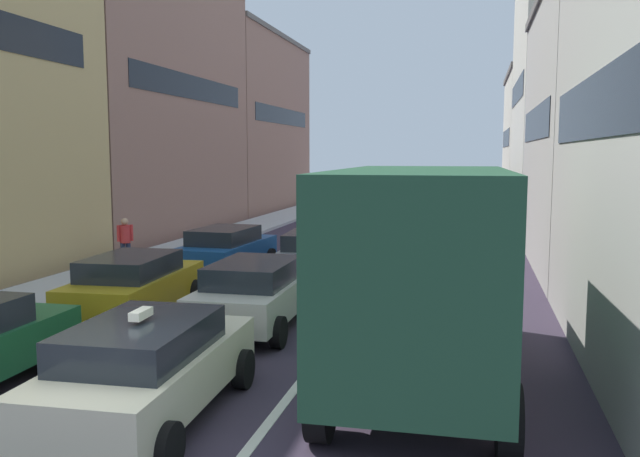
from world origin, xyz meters
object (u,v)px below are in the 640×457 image
object	(u,v)px
removalist_box_truck	(424,268)
sedan_left_lane_third	(226,249)
sedan_centre_lane_second	(256,291)
taxi_centre_lane_front	(148,367)
hatchback_centre_lane_third	(316,254)
wagon_left_lane_second	(134,284)
pedestrian_near_kerb	(125,239)
coupe_centre_lane_fourth	(358,233)
sedan_right_lane_behind_truck	(425,267)
bus_mid_queue_primary	(449,195)

from	to	relation	value
removalist_box_truck	sedan_left_lane_third	world-z (taller)	removalist_box_truck
sedan_centre_lane_second	taxi_centre_lane_front	bearing A→B (deg)	-178.82
sedan_left_lane_third	removalist_box_truck	bearing A→B (deg)	-138.95
sedan_centre_lane_second	hatchback_centre_lane_third	distance (m)	5.61
wagon_left_lane_second	pedestrian_near_kerb	bearing A→B (deg)	28.00
wagon_left_lane_second	pedestrian_near_kerb	size ratio (longest dim) A/B	2.65
coupe_centre_lane_fourth	sedan_centre_lane_second	bearing A→B (deg)	176.42
taxi_centre_lane_front	sedan_right_lane_behind_truck	bearing A→B (deg)	-21.36
taxi_centre_lane_front	hatchback_centre_lane_third	xyz separation A→B (m)	(-0.19, 10.80, -0.00)
wagon_left_lane_second	bus_mid_queue_primary	bearing A→B (deg)	-21.42
sedan_left_lane_third	sedan_right_lane_behind_truck	bearing A→B (deg)	-103.44
bus_mid_queue_primary	sedan_centre_lane_second	bearing A→B (deg)	170.93
taxi_centre_lane_front	sedan_centre_lane_second	world-z (taller)	taxi_centre_lane_front
removalist_box_truck	bus_mid_queue_primary	distance (m)	22.95
wagon_left_lane_second	pedestrian_near_kerb	world-z (taller)	pedestrian_near_kerb
sedan_centre_lane_second	hatchback_centre_lane_third	bearing A→B (deg)	-0.30
sedan_right_lane_behind_truck	removalist_box_truck	bearing A→B (deg)	-176.03
bus_mid_queue_primary	pedestrian_near_kerb	bearing A→B (deg)	143.75
pedestrian_near_kerb	bus_mid_queue_primary	bearing A→B (deg)	-77.72
taxi_centre_lane_front	sedan_centre_lane_second	bearing A→B (deg)	-0.42
removalist_box_truck	hatchback_centre_lane_third	distance (m)	9.44
wagon_left_lane_second	sedan_right_lane_behind_truck	bearing A→B (deg)	-62.29
pedestrian_near_kerb	coupe_centre_lane_fourth	bearing A→B (deg)	-98.06
removalist_box_truck	pedestrian_near_kerb	distance (m)	14.19
coupe_centre_lane_fourth	pedestrian_near_kerb	world-z (taller)	pedestrian_near_kerb
wagon_left_lane_second	sedan_right_lane_behind_truck	xyz separation A→B (m)	(6.41, 3.90, 0.00)
hatchback_centre_lane_third	removalist_box_truck	bearing A→B (deg)	-159.27
sedan_right_lane_behind_truck	hatchback_centre_lane_third	bearing A→B (deg)	64.83
sedan_centre_lane_second	sedan_left_lane_third	size ratio (longest dim) A/B	0.98
removalist_box_truck	wagon_left_lane_second	distance (m)	7.63
taxi_centre_lane_front	wagon_left_lane_second	distance (m)	6.21
removalist_box_truck	sedan_centre_lane_second	size ratio (longest dim) A/B	1.79
coupe_centre_lane_fourth	sedan_left_lane_third	bearing A→B (deg)	144.47
taxi_centre_lane_front	sedan_left_lane_third	size ratio (longest dim) A/B	0.99
sedan_centre_lane_second	bus_mid_queue_primary	bearing A→B (deg)	-10.12
sedan_centre_lane_second	wagon_left_lane_second	bearing A→B (deg)	86.99
taxi_centre_lane_front	pedestrian_near_kerb	distance (m)	13.49
sedan_centre_lane_second	sedan_left_lane_third	xyz separation A→B (m)	(-3.05, 5.92, 0.00)
removalist_box_truck	wagon_left_lane_second	world-z (taller)	removalist_box_truck
sedan_left_lane_third	pedestrian_near_kerb	world-z (taller)	pedestrian_near_kerb
removalist_box_truck	sedan_centre_lane_second	xyz separation A→B (m)	(-3.86, 2.91, -1.18)
taxi_centre_lane_front	removalist_box_truck	bearing A→B (deg)	-60.55
removalist_box_truck	sedan_right_lane_behind_truck	xyz separation A→B (m)	(-0.50, 6.93, -1.18)
sedan_left_lane_third	pedestrian_near_kerb	xyz separation A→B (m)	(-3.81, 0.41, 0.15)
bus_mid_queue_primary	pedestrian_near_kerb	xyz separation A→B (m)	(-10.22, -13.71, -0.81)
hatchback_centre_lane_third	bus_mid_queue_primary	distance (m)	14.85
sedan_left_lane_third	pedestrian_near_kerb	distance (m)	3.83
removalist_box_truck	bus_mid_queue_primary	xyz separation A→B (m)	(-0.50, 22.94, -0.21)
wagon_left_lane_second	hatchback_centre_lane_third	size ratio (longest dim) A/B	1.00
taxi_centre_lane_front	sedan_left_lane_third	distance (m)	11.56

